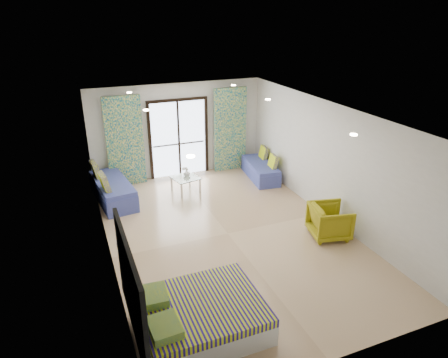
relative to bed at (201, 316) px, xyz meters
name	(u,v)px	position (x,y,z in m)	size (l,w,h in m)	color
floor	(228,234)	(1.47, 2.49, -0.26)	(5.00, 7.50, 0.01)	tan
ceiling	(228,113)	(1.47, 2.49, 2.44)	(5.00, 7.50, 0.01)	silver
wall_back	(178,130)	(1.47, 6.24, 1.09)	(5.00, 0.01, 2.70)	silver
wall_front	(341,283)	(1.47, -1.26, 1.09)	(5.00, 0.01, 2.70)	silver
wall_left	(104,197)	(-1.03, 2.49, 1.09)	(0.01, 7.50, 2.70)	silver
wall_right	(329,161)	(3.97, 2.49, 1.09)	(0.01, 7.50, 2.70)	silver
balcony_door	(179,134)	(1.47, 6.21, 0.99)	(1.76, 0.08, 2.28)	black
balcony_rail	(179,144)	(1.47, 6.22, 0.69)	(1.52, 0.03, 0.04)	#595451
curtain_left	(125,142)	(-0.08, 6.06, 0.99)	(1.00, 0.10, 2.50)	silver
curtain_right	(230,130)	(3.02, 6.06, 0.99)	(1.00, 0.10, 2.50)	silver
downlight_a	(191,156)	(0.07, 0.49, 2.41)	(0.12, 0.12, 0.02)	#FFE0B2
downlight_b	(354,135)	(2.87, 0.49, 2.41)	(0.12, 0.12, 0.02)	#FFE0B2
downlight_c	(146,110)	(0.07, 3.49, 2.41)	(0.12, 0.12, 0.02)	#FFE0B2
downlight_d	(268,99)	(2.87, 3.49, 2.41)	(0.12, 0.12, 0.02)	#FFE0B2
downlight_e	(129,93)	(0.07, 5.49, 2.41)	(0.12, 0.12, 0.02)	#FFE0B2
downlight_f	(233,85)	(2.87, 5.49, 2.41)	(0.12, 0.12, 0.02)	#FFE0B2
headboard	(131,290)	(-0.99, 0.00, 0.79)	(0.06, 2.10, 1.50)	black
switch_plate	(117,244)	(-1.00, 1.25, 0.79)	(0.02, 0.10, 0.10)	silver
bed	(201,316)	(0.00, 0.00, 0.00)	(1.83, 1.49, 0.63)	silver
daybed_left	(112,190)	(-0.64, 5.14, 0.04)	(1.00, 2.05, 0.97)	#3E4895
daybed_right	(261,169)	(3.59, 5.07, -0.01)	(0.84, 1.73, 0.82)	#3E4895
coffee_table	(185,179)	(1.26, 4.94, 0.11)	(0.76, 0.76, 0.74)	silver
vase	(187,173)	(1.32, 5.02, 0.25)	(0.18, 0.19, 0.18)	white
armchair	(330,220)	(3.47, 1.58, 0.14)	(0.78, 0.73, 0.81)	#998E13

